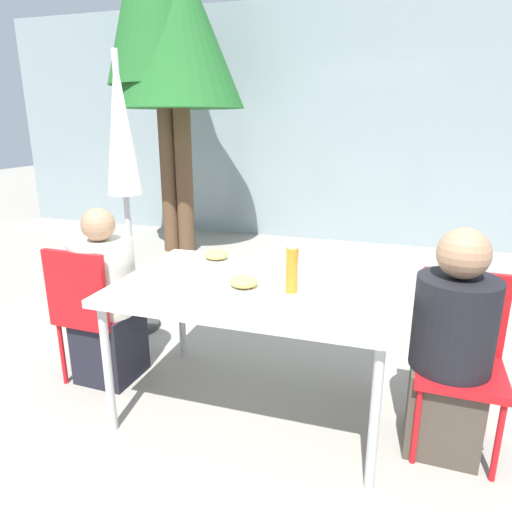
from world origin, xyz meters
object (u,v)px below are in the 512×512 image
bottle (292,269)px  tree_behind_right (178,27)px  chair_left (90,306)px  chair_right (460,348)px  drinking_cup (261,306)px  person_left (106,303)px  closed_umbrella (122,149)px  person_right (450,352)px  salad_bowl (244,264)px

bottle → tree_behind_right: 3.86m
chair_left → chair_right: same height
bottle → drinking_cup: (-0.06, -0.31, -0.07)m
tree_behind_right → person_left: bearing=-73.6°
chair_right → tree_behind_right: bearing=-42.8°
person_left → closed_umbrella: 1.12m
closed_umbrella → drinking_cup: bearing=-38.7°
chair_right → person_right: size_ratio=0.78×
chair_left → salad_bowl: size_ratio=5.83×
person_left → person_right: person_right is taller
chair_right → tree_behind_right: tree_behind_right is taller
closed_umbrella → tree_behind_right: tree_behind_right is taller
chair_left → drinking_cup: (1.16, -0.34, 0.28)m
chair_right → closed_umbrella: 2.47m
chair_right → salad_bowl: bearing=-6.3°
bottle → drinking_cup: 0.33m
person_left → tree_behind_right: bearing=108.6°
chair_right → bottle: bottle is taller
chair_left → bottle: (1.22, -0.02, 0.36)m
chair_left → tree_behind_right: bearing=107.2°
person_right → drinking_cup: (-0.82, -0.35, 0.27)m
closed_umbrella → person_left: bearing=-70.2°
person_left → bottle: (1.17, -0.10, 0.36)m
closed_umbrella → drinking_cup: 1.82m
person_left → tree_behind_right: 3.52m
chair_left → chair_right: (2.04, 0.09, 0.00)m
bottle → person_right: bearing=2.7°
drinking_cup → tree_behind_right: bearing=121.2°
drinking_cup → tree_behind_right: size_ratio=0.03×
tree_behind_right → drinking_cup: bearing=-58.8°
chair_right → drinking_cup: chair_right is taller
bottle → tree_behind_right: tree_behind_right is taller
person_right → closed_umbrella: bearing=-16.8°
chair_right → person_right: (-0.05, -0.08, 0.01)m
closed_umbrella → salad_bowl: size_ratio=13.61×
chair_right → tree_behind_right: (-2.80, 2.75, 2.02)m
bottle → chair_right: bearing=8.0°
person_left → person_right: size_ratio=0.97×
person_left → drinking_cup: 1.22m
person_left → bottle: 1.23m
closed_umbrella → drinking_cup: closed_umbrella is taller
chair_left → closed_umbrella: bearing=106.2°
chair_right → tree_behind_right: 4.41m
chair_right → closed_umbrella: bearing=-14.6°
chair_right → person_right: bearing=58.1°
person_right → salad_bowl: bearing=-10.6°
person_left → closed_umbrella: bearing=112.0°
bottle → tree_behind_right: bearing=124.7°
person_right → drinking_cup: size_ratio=12.66×
bottle → salad_bowl: (-0.34, 0.28, -0.09)m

